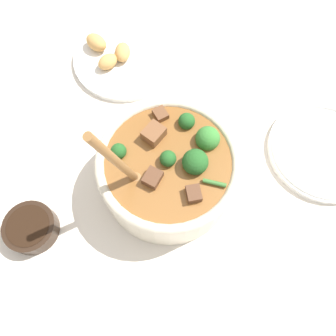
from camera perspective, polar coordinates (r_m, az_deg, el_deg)
name	(u,v)px	position (r m, az deg, el deg)	size (l,w,h in m)	color
ground_plane	(168,181)	(0.61, 0.00, -2.35)	(4.00, 4.00, 0.00)	silver
stew_bowl	(168,169)	(0.56, 0.05, -0.26)	(0.24, 0.24, 0.26)	beige
condiment_bowl	(31,228)	(0.62, -22.77, -9.55)	(0.09, 0.09, 0.03)	black
empty_plate	(324,150)	(0.70, 25.50, 2.82)	(0.21, 0.21, 0.02)	white
food_plate	(122,57)	(0.76, -7.96, 18.67)	(0.23, 0.23, 0.04)	white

